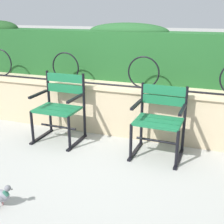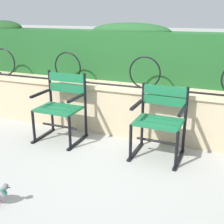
{
  "view_description": "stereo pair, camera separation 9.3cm",
  "coord_description": "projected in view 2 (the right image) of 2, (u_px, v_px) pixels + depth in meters",
  "views": [
    {
      "loc": [
        1.09,
        -2.87,
        1.65
      ],
      "look_at": [
        0.0,
        0.12,
        0.55
      ],
      "focal_mm": 46.8,
      "sensor_mm": 36.0,
      "label": 1
    },
    {
      "loc": [
        1.18,
        -2.84,
        1.65
      ],
      "look_at": [
        0.0,
        0.12,
        0.55
      ],
      "focal_mm": 46.8,
      "sensor_mm": 36.0,
      "label": 2
    }
  ],
  "objects": [
    {
      "name": "stone_wall",
      "position": [
        131.0,
        110.0,
        4.05
      ],
      "size": [
        7.93,
        0.41,
        0.7
      ],
      "color": "tan",
      "rests_on": "ground"
    },
    {
      "name": "park_chair_right",
      "position": [
        160.0,
        119.0,
        3.42
      ],
      "size": [
        0.59,
        0.54,
        0.83
      ],
      "color": "#19663D",
      "rests_on": "ground"
    },
    {
      "name": "iron_arch_fence",
      "position": [
        108.0,
        72.0,
        3.92
      ],
      "size": [
        7.37,
        0.02,
        0.42
      ],
      "color": "black",
      "rests_on": "stone_wall"
    },
    {
      "name": "ground_plane",
      "position": [
        108.0,
        159.0,
        3.44
      ],
      "size": [
        60.0,
        60.0,
        0.0
      ],
      "primitive_type": "plane",
      "color": "#9E9E99"
    },
    {
      "name": "hedge_row",
      "position": [
        142.0,
        54.0,
        4.16
      ],
      "size": [
        7.77,
        0.46,
        0.81
      ],
      "color": "#1E5123",
      "rests_on": "stone_wall"
    },
    {
      "name": "park_chair_left",
      "position": [
        61.0,
        105.0,
        3.88
      ],
      "size": [
        0.6,
        0.53,
        0.89
      ],
      "color": "#19663D",
      "rests_on": "ground"
    }
  ]
}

